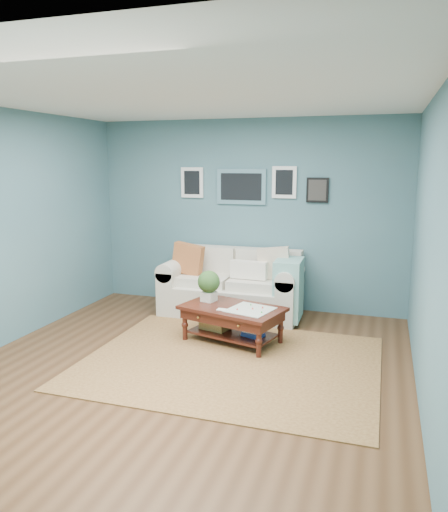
% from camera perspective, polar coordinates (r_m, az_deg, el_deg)
% --- Properties ---
extents(room_shell, '(5.00, 5.02, 2.70)m').
position_cam_1_polar(room_shell, '(4.91, -4.72, 2.01)').
color(room_shell, brown).
rests_on(room_shell, ground).
extents(area_rug, '(3.06, 2.45, 0.01)m').
position_cam_1_polar(area_rug, '(5.42, 0.72, -11.99)').
color(area_rug, brown).
rests_on(area_rug, ground).
extents(loveseat, '(1.95, 0.88, 1.00)m').
position_cam_1_polar(loveseat, '(6.93, 1.58, -3.43)').
color(loveseat, silver).
rests_on(loveseat, ground).
extents(coffee_table, '(1.30, 0.96, 0.81)m').
position_cam_1_polar(coffee_table, '(5.91, 0.49, -6.39)').
color(coffee_table, '#34160D').
rests_on(coffee_table, ground).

